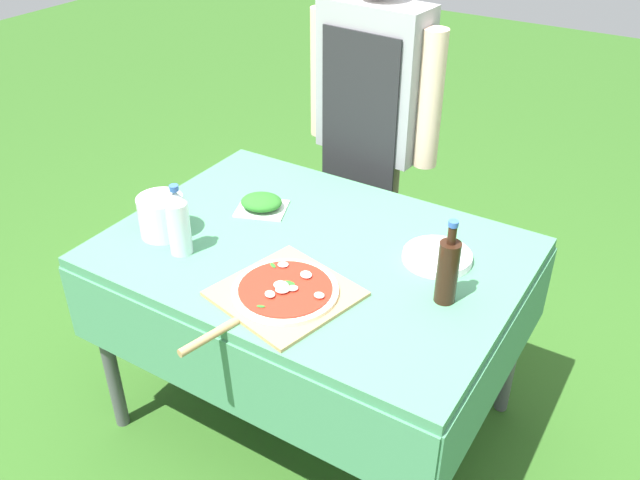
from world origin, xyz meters
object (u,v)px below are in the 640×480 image
object	(u,v)px
oil_bottle	(448,270)
herb_container	(261,203)
prep_table	(313,270)
water_bottle	(178,222)
mixing_tub	(162,216)
person_cook	(372,117)
plate_stack	(437,257)
pizza_on_peel	(283,293)

from	to	relation	value
oil_bottle	herb_container	world-z (taller)	oil_bottle
prep_table	herb_container	world-z (taller)	herb_container
water_bottle	mixing_tub	xyz separation A→B (m)	(-0.13, 0.05, -0.04)
prep_table	water_bottle	bearing A→B (deg)	-145.25
person_cook	plate_stack	world-z (taller)	person_cook
prep_table	plate_stack	xyz separation A→B (m)	(0.37, 0.15, 0.10)
mixing_tub	person_cook	bearing A→B (deg)	72.02
prep_table	mixing_tub	distance (m)	0.53
water_bottle	plate_stack	bearing A→B (deg)	28.53
herb_container	plate_stack	world-z (taller)	herb_container
water_bottle	oil_bottle	bearing A→B (deg)	14.40
prep_table	mixing_tub	bearing A→B (deg)	-158.14
prep_table	oil_bottle	distance (m)	0.51
water_bottle	herb_container	xyz separation A→B (m)	(0.06, 0.36, -0.09)
plate_stack	mixing_tub	bearing A→B (deg)	-158.10
oil_bottle	water_bottle	xyz separation A→B (m)	(-0.82, -0.21, 0.01)
water_bottle	mixing_tub	bearing A→B (deg)	157.75
herb_container	mixing_tub	world-z (taller)	mixing_tub
oil_bottle	herb_container	bearing A→B (deg)	169.17
oil_bottle	mixing_tub	bearing A→B (deg)	-170.45
prep_table	plate_stack	world-z (taller)	plate_stack
person_cook	mixing_tub	world-z (taller)	person_cook
mixing_tub	plate_stack	xyz separation A→B (m)	(0.84, 0.34, -0.06)
water_bottle	mixing_tub	world-z (taller)	water_bottle
oil_bottle	plate_stack	xyz separation A→B (m)	(-0.10, 0.18, -0.09)
oil_bottle	water_bottle	distance (m)	0.85
person_cook	mixing_tub	size ratio (longest dim) A/B	10.40
prep_table	herb_container	size ratio (longest dim) A/B	6.23
pizza_on_peel	water_bottle	size ratio (longest dim) A/B	2.38
person_cook	oil_bottle	world-z (taller)	person_cook
prep_table	pizza_on_peel	size ratio (longest dim) A/B	2.32
mixing_tub	prep_table	bearing A→B (deg)	21.86
person_cook	pizza_on_peel	distance (m)	1.03
person_cook	pizza_on_peel	size ratio (longest dim) A/B	2.75
person_cook	mixing_tub	bearing A→B (deg)	76.87
mixing_tub	plate_stack	bearing A→B (deg)	21.90
oil_bottle	herb_container	size ratio (longest dim) A/B	1.25
prep_table	oil_bottle	size ratio (longest dim) A/B	4.98
person_cook	oil_bottle	xyz separation A→B (m)	(0.65, -0.75, -0.06)
mixing_tub	pizza_on_peel	bearing A→B (deg)	-8.05
pizza_on_peel	water_bottle	xyz separation A→B (m)	(-0.41, 0.02, 0.10)
prep_table	water_bottle	size ratio (longest dim) A/B	5.53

